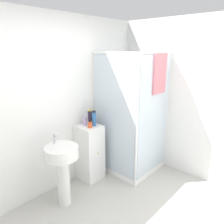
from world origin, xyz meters
name	(u,v)px	position (x,y,z in m)	size (l,w,h in m)	color
wall_back	(51,107)	(0.00, 1.70, 1.25)	(6.40, 0.06, 2.50)	white
wall_right	(219,105)	(1.70, 0.00, 1.25)	(0.06, 6.40, 2.50)	white
shower_enclosure	(132,140)	(1.17, 1.14, 0.54)	(0.89, 0.92, 1.98)	white
vanity_cabinet	(90,152)	(0.51, 1.49, 0.44)	(0.34, 0.38, 0.89)	white
sink	(62,164)	(-0.16, 1.27, 0.59)	(0.43, 0.43, 0.97)	white
soap_dispenser	(90,125)	(0.47, 1.42, 0.93)	(0.07, 0.07, 0.12)	#E5562D
shampoo_bottle_tall_black	(90,117)	(0.56, 1.51, 1.01)	(0.06, 0.06, 0.25)	#281E33
shampoo_bottle_blue	(94,119)	(0.57, 1.43, 1.00)	(0.06, 0.06, 0.24)	#2D66A3
lotion_bottle_white	(85,121)	(0.49, 1.56, 0.95)	(0.06, 0.06, 0.16)	#B299C6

